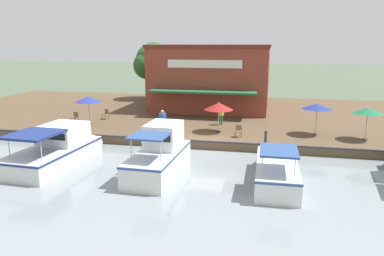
{
  "coord_description": "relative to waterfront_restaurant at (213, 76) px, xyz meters",
  "views": [
    {
      "loc": [
        23.61,
        4.15,
        7.06
      ],
      "look_at": [
        -1.0,
        -1.15,
        1.3
      ],
      "focal_mm": 35.0,
      "sensor_mm": 36.0,
      "label": 1
    }
  ],
  "objects": [
    {
      "name": "ground_plane",
      "position": [
        13.8,
        1.77,
        -3.74
      ],
      "size": [
        220.0,
        220.0,
        0.0
      ],
      "primitive_type": "plane",
      "color": "#4C5B47"
    },
    {
      "name": "quay_deck",
      "position": [
        2.8,
        1.77,
        -3.44
      ],
      "size": [
        22.0,
        56.0,
        0.6
      ],
      "primitive_type": "cube",
      "color": "brown",
      "rests_on": "ground"
    },
    {
      "name": "quay_edge_fender",
      "position": [
        13.7,
        1.77,
        -3.09
      ],
      "size": [
        0.2,
        50.4,
        0.1
      ],
      "primitive_type": "cube",
      "color": "#2D2D33",
      "rests_on": "quay_deck"
    },
    {
      "name": "waterfront_restaurant",
      "position": [
        0.0,
        0.0,
        0.0
      ],
      "size": [
        11.35,
        11.27,
        6.28
      ],
      "color": "brown",
      "rests_on": "quay_deck"
    },
    {
      "name": "patio_umbrella_mid_patio_left",
      "position": [
        10.63,
        2.16,
        -1.22
      ],
      "size": [
        2.11,
        2.11,
        2.22
      ],
      "color": "#B7B7B7",
      "rests_on": "quay_deck"
    },
    {
      "name": "patio_umbrella_far_corner",
      "position": [
        10.84,
        12.25,
        -1.13
      ],
      "size": [
        1.99,
        1.99,
        2.26
      ],
      "color": "#B7B7B7",
      "rests_on": "quay_deck"
    },
    {
      "name": "patio_umbrella_mid_patio_right",
      "position": [
        10.02,
        9.09,
        -1.09
      ],
      "size": [
        2.08,
        2.08,
        2.3
      ],
      "color": "#B7B7B7",
      "rests_on": "quay_deck"
    },
    {
      "name": "patio_umbrella_by_entrance",
      "position": [
        10.38,
        -8.32,
        -1.07
      ],
      "size": [
        2.05,
        2.05,
        2.35
      ],
      "color": "#B7B7B7",
      "rests_on": "quay_deck"
    },
    {
      "name": "cafe_chair_far_corner_seat",
      "position": [
        7.96,
        -8.04,
        -2.67
      ],
      "size": [
        0.57,
        0.57,
        0.85
      ],
      "color": "brown",
      "rests_on": "quay_deck"
    },
    {
      "name": "cafe_chair_mid_patio",
      "position": [
        11.89,
        3.74,
        -2.67
      ],
      "size": [
        0.49,
        0.49,
        0.85
      ],
      "color": "brown",
      "rests_on": "quay_deck"
    },
    {
      "name": "cafe_chair_under_first_umbrella",
      "position": [
        9.76,
        -9.93,
        -2.67
      ],
      "size": [
        0.48,
        0.48,
        0.85
      ],
      "color": "brown",
      "rests_on": "quay_deck"
    },
    {
      "name": "person_at_quay_edge",
      "position": [
        12.45,
        -1.59,
        -1.98
      ],
      "size": [
        0.52,
        0.52,
        1.82
      ],
      "color": "#B23338",
      "rests_on": "quay_deck"
    },
    {
      "name": "person_near_entrance",
      "position": [
        8.19,
        2.02,
        -2.16
      ],
      "size": [
        0.45,
        0.45,
        1.59
      ],
      "color": "#337547",
      "rests_on": "quay_deck"
    },
    {
      "name": "motorboat_fourth_along",
      "position": [
        18.35,
        6.33,
        -3.04
      ],
      "size": [
        6.82,
        2.16,
        2.16
      ],
      "color": "white",
      "rests_on": "river_water"
    },
    {
      "name": "motorboat_nearest_quay",
      "position": [
        18.05,
        -6.26,
        -2.85
      ],
      "size": [
        7.62,
        3.16,
        2.28
      ],
      "color": "silver",
      "rests_on": "river_water"
    },
    {
      "name": "motorboat_second_along",
      "position": [
        18.32,
        0.13,
        -2.71
      ],
      "size": [
        6.67,
        2.35,
        2.65
      ],
      "color": "white",
      "rests_on": "river_water"
    },
    {
      "name": "mooring_post",
      "position": [
        13.45,
        5.65,
        -2.69
      ],
      "size": [
        0.22,
        0.22,
        0.89
      ],
      "color": "#473323",
      "rests_on": "quay_deck"
    },
    {
      "name": "tree_behind_restaurant",
      "position": [
        -4.29,
        -7.71,
        1.08
      ],
      "size": [
        4.58,
        4.36,
        6.53
      ],
      "color": "brown",
      "rests_on": "quay_deck"
    }
  ]
}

